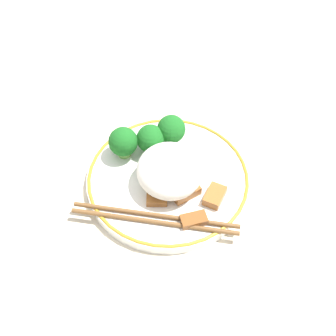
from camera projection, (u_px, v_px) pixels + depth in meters
ground_plane at (168, 183)px, 0.67m from camera, size 3.00×3.00×0.00m
plate at (168, 179)px, 0.66m from camera, size 0.23×0.23×0.02m
rice_mound at (169, 171)px, 0.63m from camera, size 0.09×0.09×0.05m
broccoli_back_left at (171, 130)px, 0.68m from camera, size 0.04×0.04×0.05m
broccoli_back_center at (151, 139)px, 0.67m from camera, size 0.04×0.04×0.05m
broccoli_back_right at (123, 142)px, 0.67m from camera, size 0.04×0.04×0.05m
meat_near_front at (194, 220)px, 0.61m from camera, size 0.02×0.04×0.01m
meat_near_left at (157, 199)px, 0.63m from camera, size 0.03×0.03×0.01m
meat_near_right at (215, 196)px, 0.63m from camera, size 0.04×0.04×0.01m
meat_near_back at (185, 191)px, 0.63m from camera, size 0.03×0.04×0.01m
chopsticks at (155, 218)px, 0.61m from camera, size 0.10×0.21×0.01m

